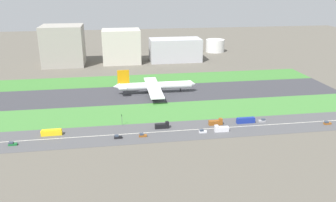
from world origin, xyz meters
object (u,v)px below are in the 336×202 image
at_px(traffic_light, 122,119).
at_px(hangar_building, 121,46).
at_px(car_0, 12,144).
at_px(truck_1, 216,122).
at_px(fuel_tank_west, 161,46).
at_px(office_tower, 175,50).
at_px(airliner, 154,86).
at_px(bus_1, 52,132).
at_px(bus_0, 246,120).
at_px(car_1, 262,121).
at_px(car_5, 203,131).
at_px(car_2, 118,137).
at_px(truck_0, 221,129).
at_px(truck_2, 162,126).
at_px(fuel_tank_east, 215,46).
at_px(car_4, 327,123).
at_px(fuel_tank_centre, 190,47).
at_px(car_6, 142,135).
at_px(terminal_building, 63,45).

xyz_separation_m(traffic_light, hangar_building, (4.95, 174.01, 13.63)).
distance_m(car_0, truck_1, 115.99).
relative_size(traffic_light, fuel_tank_west, 0.32).
xyz_separation_m(hangar_building, office_tower, (58.79, 0.00, -5.52)).
height_order(airliner, bus_1, airliner).
relative_size(bus_0, car_1, 2.64).
xyz_separation_m(car_5, traffic_light, (-45.79, 17.99, 3.37)).
relative_size(car_2, truck_1, 0.52).
bearing_deg(truck_0, bus_1, -5.88).
bearing_deg(office_tower, car_1, -82.78).
height_order(truck_2, bus_0, truck_2).
height_order(bus_1, fuel_tank_east, fuel_tank_east).
bearing_deg(car_4, airliner, -38.49).
relative_size(car_2, car_5, 1.00).
relative_size(car_5, fuel_tank_east, 0.19).
bearing_deg(fuel_tank_centre, airliner, -112.06).
relative_size(car_0, traffic_light, 0.61).
bearing_deg(airliner, car_5, -76.09).
distance_m(fuel_tank_west, fuel_tank_east, 68.43).
bearing_deg(truck_2, bus_0, 0.00).
relative_size(car_4, car_2, 1.00).
bearing_deg(bus_0, fuel_tank_west, 95.35).
bearing_deg(office_tower, fuel_tank_centre, 58.88).
height_order(car_1, fuel_tank_east, fuel_tank_east).
bearing_deg(car_6, truck_0, 180.00).
relative_size(car_2, bus_1, 0.38).
relative_size(truck_1, fuel_tank_east, 0.36).
bearing_deg(fuel_tank_west, car_1, -81.92).
bearing_deg(car_0, car_1, -176.07).
bearing_deg(terminal_building, car_1, -52.00).
height_order(bus_0, fuel_tank_west, fuel_tank_west).
relative_size(car_4, bus_0, 0.38).
bearing_deg(bus_0, terminal_building, 125.79).
bearing_deg(truck_1, hangar_building, 105.89).
relative_size(car_0, fuel_tank_centre, 0.18).
bearing_deg(car_1, bus_0, -180.00).
relative_size(fuel_tank_west, fuel_tank_east, 0.97).
bearing_deg(car_1, terminal_building, 128.00).
relative_size(traffic_light, fuel_tank_east, 0.31).
distance_m(car_6, traffic_light, 21.30).
height_order(traffic_light, terminal_building, terminal_building).
bearing_deg(office_tower, bus_0, -86.20).
xyz_separation_m(car_1, traffic_light, (-86.81, 7.99, 3.37)).
bearing_deg(car_0, truck_1, -175.05).
height_order(traffic_light, fuel_tank_centre, fuel_tank_centre).
bearing_deg(hangar_building, terminal_building, 180.00).
relative_size(truck_0, fuel_tank_centre, 0.35).
bearing_deg(truck_0, hangar_building, -74.84).
height_order(airliner, truck_0, airliner).
xyz_separation_m(car_6, truck_0, (46.08, -0.00, 0.75)).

